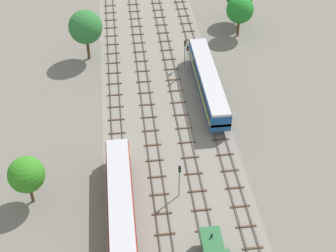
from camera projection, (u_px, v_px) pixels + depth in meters
ground_plane at (167, 127)px, 69.68m from camera, size 480.00×480.00×0.00m
ballast_bed at (167, 127)px, 69.68m from camera, size 18.13×176.00×0.01m
track_far_left at (117, 126)px, 69.72m from camera, size 2.40×126.00×0.29m
track_left at (150, 123)px, 70.14m from camera, size 2.40×126.00×0.29m
track_centre_left at (182, 121)px, 70.56m from camera, size 2.40×126.00×0.29m
track_centre at (214, 119)px, 70.97m from camera, size 2.40×126.00×0.29m
diesel_railcar_far_left_near at (121, 208)px, 55.05m from camera, size 2.96×20.50×3.80m
diesel_railcar_centre_mid at (208, 81)px, 73.85m from camera, size 2.96×20.50×3.80m
signal_post_nearest at (185, 50)px, 79.53m from camera, size 0.28×0.47×4.96m
signal_post_near at (179, 177)px, 57.72m from camera, size 0.28×0.47×5.26m
signal_post_mid at (187, 56)px, 77.39m from camera, size 0.28×0.47×5.58m
lineside_tree_0 at (26, 175)px, 56.29m from camera, size 4.31×4.31×6.76m
lineside_tree_1 at (240, 10)px, 85.89m from camera, size 4.84×4.84×7.61m
lineside_tree_4 at (85, 27)px, 79.55m from camera, size 5.55×5.55×8.78m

